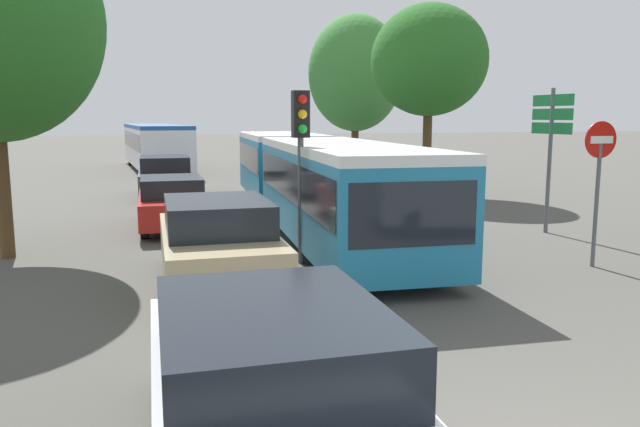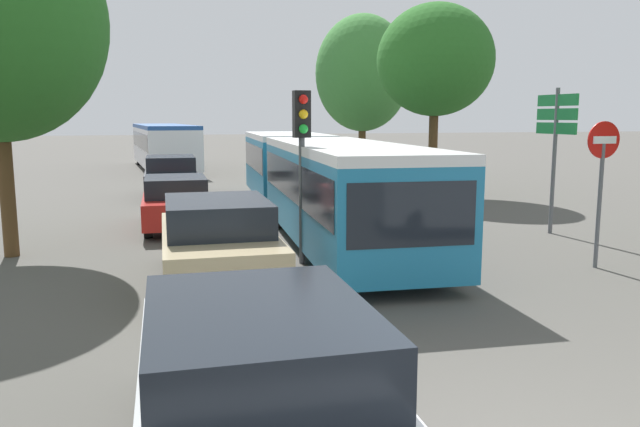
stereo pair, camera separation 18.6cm
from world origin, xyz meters
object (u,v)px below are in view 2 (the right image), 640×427
at_px(articulated_bus, 314,174).
at_px(queued_car_silver, 258,392).
at_px(tree_right_mid, 435,60).
at_px(queued_car_red, 176,202).
at_px(traffic_light, 302,138).
at_px(tree_right_far, 361,76).
at_px(queued_car_tan, 217,242).
at_px(direction_sign_post, 556,130).
at_px(queued_car_graphite, 171,176).
at_px(city_bus_rear, 164,144).
at_px(no_entry_sign, 602,171).

xyz_separation_m(articulated_bus, queued_car_silver, (-3.60, -11.79, -0.59)).
bearing_deg(tree_right_mid, queued_car_red, -154.02).
distance_m(queued_car_red, traffic_light, 5.55).
relative_size(traffic_light, tree_right_far, 0.42).
relative_size(queued_car_tan, tree_right_mid, 0.63).
bearing_deg(queued_car_red, direction_sign_post, -108.51).
bearing_deg(tree_right_far, queued_car_red, -125.37).
height_order(articulated_bus, queued_car_tan, articulated_bus).
height_order(queued_car_graphite, tree_right_far, tree_right_far).
height_order(queued_car_tan, queued_car_red, queued_car_tan).
bearing_deg(traffic_light, queued_car_silver, -16.33).
bearing_deg(traffic_light, city_bus_rear, -174.94).
bearing_deg(queued_car_red, articulated_bus, -91.46).
bearing_deg(queued_car_graphite, queued_car_tan, -177.33).
distance_m(queued_car_graphite, tree_right_far, 12.98).
xyz_separation_m(queued_car_tan, tree_right_mid, (9.10, 10.57, 4.15)).
height_order(queued_car_silver, traffic_light, traffic_light).
relative_size(city_bus_rear, queued_car_red, 2.94).
bearing_deg(queued_car_silver, queued_car_red, 1.70).
xyz_separation_m(traffic_light, direction_sign_post, (6.79, 1.51, 0.07)).
distance_m(queued_car_graphite, tree_right_mid, 10.48).
bearing_deg(queued_car_silver, no_entry_sign, -53.41).
bearing_deg(queued_car_graphite, articulated_bus, -150.97).
xyz_separation_m(city_bus_rear, queued_car_silver, (-0.10, -31.04, -0.67)).
height_order(queued_car_silver, tree_right_mid, tree_right_mid).
bearing_deg(tree_right_far, queued_car_tan, -115.49).
bearing_deg(city_bus_rear, queued_car_graphite, 175.23).
bearing_deg(no_entry_sign, queued_car_graphite, -150.34).
xyz_separation_m(articulated_bus, direction_sign_post, (5.34, -3.07, 1.23)).
height_order(queued_car_red, tree_right_mid, tree_right_mid).
bearing_deg(queued_car_red, queued_car_graphite, 0.17).
bearing_deg(queued_car_silver, queued_car_graphite, 1.16).
bearing_deg(queued_car_graphite, city_bus_rear, 0.85).
distance_m(queued_car_red, tree_right_mid, 11.42).
height_order(articulated_bus, queued_car_graphite, articulated_bus).
height_order(city_bus_rear, queued_car_tan, city_bus_rear).
xyz_separation_m(queued_car_silver, queued_car_red, (-0.10, 11.96, -0.06)).
distance_m(queued_car_tan, traffic_light, 2.76).
xyz_separation_m(articulated_bus, queued_car_red, (-3.70, 0.17, -0.65)).
bearing_deg(queued_car_red, tree_right_far, -34.16).
xyz_separation_m(no_entry_sign, tree_right_far, (2.29, 20.61, 3.06)).
bearing_deg(queued_car_tan, city_bus_rear, 1.76).
height_order(queued_car_tan, tree_right_far, tree_right_far).
bearing_deg(direction_sign_post, articulated_bus, -33.70).
xyz_separation_m(queued_car_silver, traffic_light, (2.14, 7.22, 1.74)).
distance_m(queued_car_silver, tree_right_far, 28.08).
bearing_deg(queued_car_tan, tree_right_far, -24.28).
bearing_deg(tree_right_mid, no_entry_sign, -99.53).
relative_size(queued_car_silver, queued_car_graphite, 0.99).
height_order(queued_car_silver, tree_right_far, tree_right_far).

